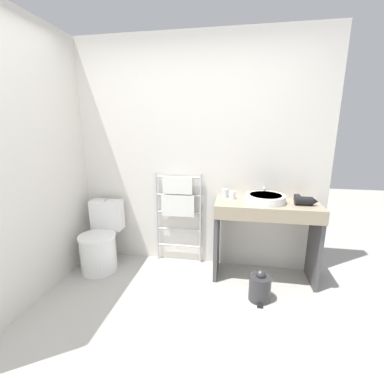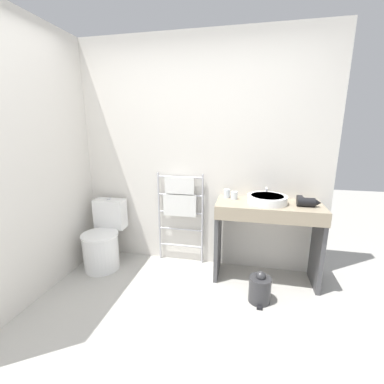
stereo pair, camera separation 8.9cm
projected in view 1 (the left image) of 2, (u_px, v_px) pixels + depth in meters
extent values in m
plane|color=#B2AFA8|center=(154.00, 377.00, 1.68)|extent=(12.00, 12.00, 0.00)
cube|color=silver|center=(195.00, 156.00, 2.92)|extent=(2.91, 0.12, 2.56)
cube|color=silver|center=(30.00, 163.00, 2.35)|extent=(0.12, 2.31, 2.56)
cylinder|color=white|center=(99.00, 254.00, 2.91)|extent=(0.39, 0.39, 0.41)
cylinder|color=white|center=(97.00, 236.00, 2.86)|extent=(0.41, 0.41, 0.02)
cube|color=white|center=(107.00, 215.00, 3.07)|extent=(0.37, 0.17, 0.35)
cylinder|color=silver|center=(106.00, 200.00, 3.03)|extent=(0.05, 0.05, 0.01)
cylinder|color=silver|center=(157.00, 217.00, 3.09)|extent=(0.02, 0.02, 1.09)
cylinder|color=silver|center=(201.00, 220.00, 3.00)|extent=(0.02, 0.02, 1.09)
cylinder|color=silver|center=(179.00, 246.00, 3.13)|extent=(0.53, 0.02, 0.02)
cylinder|color=silver|center=(179.00, 229.00, 3.08)|extent=(0.53, 0.02, 0.02)
cylinder|color=silver|center=(178.00, 213.00, 3.03)|extent=(0.53, 0.02, 0.02)
cylinder|color=silver|center=(178.00, 195.00, 2.97)|extent=(0.53, 0.02, 0.02)
cylinder|color=silver|center=(178.00, 177.00, 2.92)|extent=(0.53, 0.02, 0.02)
cube|color=white|center=(177.00, 185.00, 2.92)|extent=(0.34, 0.04, 0.20)
cube|color=white|center=(178.00, 206.00, 2.98)|extent=(0.39, 0.04, 0.26)
cube|color=gray|center=(267.00, 204.00, 2.62)|extent=(1.05, 0.46, 0.03)
cube|color=gray|center=(269.00, 217.00, 2.43)|extent=(1.05, 0.02, 0.10)
cube|color=#4C4C4F|center=(217.00, 239.00, 2.81)|extent=(0.04, 0.39, 0.82)
cube|color=#4C4C4F|center=(315.00, 246.00, 2.64)|extent=(0.04, 0.39, 0.82)
cylinder|color=white|center=(265.00, 198.00, 2.61)|extent=(0.40, 0.40, 0.08)
cylinder|color=silver|center=(266.00, 195.00, 2.61)|extent=(0.32, 0.32, 0.01)
cylinder|color=silver|center=(264.00, 192.00, 2.80)|extent=(0.02, 0.02, 0.12)
cylinder|color=silver|center=(264.00, 188.00, 2.74)|extent=(0.02, 0.09, 0.02)
cylinder|color=silver|center=(225.00, 193.00, 2.81)|extent=(0.07, 0.07, 0.09)
cylinder|color=silver|center=(233.00, 195.00, 2.74)|extent=(0.07, 0.07, 0.08)
cylinder|color=black|center=(304.00, 201.00, 2.51)|extent=(0.16, 0.09, 0.09)
cone|color=black|center=(315.00, 201.00, 2.49)|extent=(0.06, 0.07, 0.07)
cube|color=black|center=(297.00, 198.00, 2.61)|extent=(0.05, 0.11, 0.06)
cylinder|color=#333335|center=(260.00, 288.00, 2.43)|extent=(0.20, 0.20, 0.25)
sphere|color=#333335|center=(261.00, 274.00, 2.39)|extent=(0.09, 0.09, 0.09)
cube|color=black|center=(260.00, 306.00, 2.34)|extent=(0.05, 0.04, 0.02)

